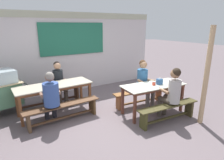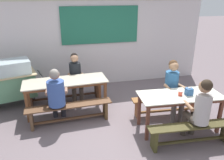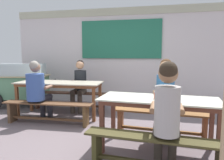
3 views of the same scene
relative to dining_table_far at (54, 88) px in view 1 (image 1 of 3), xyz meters
The scene contains 15 objects.
ground_plane 1.62m from the dining_table_far, 38.93° to the right, with size 40.00×40.00×0.00m, color slate.
backdrop_wall 2.04m from the dining_table_far, 53.67° to the left, with size 6.25×0.23×2.64m.
dining_table_far is the anchor object (origin of this frame).
dining_table_near 2.54m from the dining_table_far, 31.18° to the right, with size 1.69×0.79×0.77m.
bench_far_back 0.70m from the dining_table_far, 92.82° to the left, with size 1.93×0.37×0.43m.
bench_far_front 0.70m from the dining_table_far, 87.18° to the right, with size 1.82×0.37×0.43m.
bench_near_back 2.36m from the dining_table_far, 18.46° to the right, with size 1.64×0.37×0.43m.
bench_near_front 2.87m from the dining_table_far, 41.56° to the right, with size 1.66×0.38×0.43m.
person_left_back_turned 0.57m from the dining_table_far, 111.98° to the right, with size 0.48×0.58×1.26m.
person_right_near_table 2.42m from the dining_table_far, 19.80° to the right, with size 0.40×0.57×1.31m.
person_center_facing 0.59m from the dining_table_far, 61.85° to the left, with size 0.41×0.53×1.25m.
person_near_front 2.91m from the dining_table_far, 38.83° to the right, with size 0.40×0.54×1.31m.
tissue_box 2.69m from the dining_table_far, 30.17° to the right, with size 0.13×0.12×0.16m.
condiment_jar 2.53m from the dining_table_far, 32.03° to the right, with size 0.08×0.08×0.10m.
wooden_support_post 3.63m from the dining_table_far, 39.80° to the right, with size 0.11×0.11×2.23m, color tan.
Camera 1 is at (-2.26, -3.78, 2.23)m, focal length 30.52 mm.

